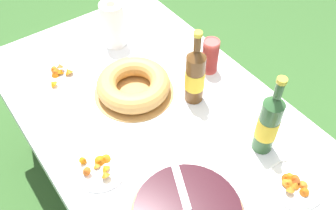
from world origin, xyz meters
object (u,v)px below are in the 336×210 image
object	(u,v)px
bundt_cake	(134,85)
cup_stack	(210,56)
cider_bottle_amber	(195,75)
cider_bottle_green	(268,123)
snack_plate_near	(55,76)
snack_plate_right	(100,166)
paper_towel_roll	(113,25)
snack_plate_left	(295,183)

from	to	relation	value
bundt_cake	cup_stack	bearing A→B (deg)	77.44
cider_bottle_amber	cup_stack	bearing A→B (deg)	120.03
cider_bottle_green	snack_plate_near	distance (m)	0.94
cider_bottle_amber	snack_plate_near	world-z (taller)	cider_bottle_amber
snack_plate_right	paper_towel_roll	bearing A→B (deg)	144.97
cup_stack	cider_bottle_green	world-z (taller)	cider_bottle_green
cider_bottle_green	snack_plate_left	bearing A→B (deg)	-8.65
snack_plate_left	snack_plate_near	bearing A→B (deg)	-155.92
cup_stack	snack_plate_near	xyz separation A→B (m)	(-0.36, -0.58, -0.07)
cider_bottle_green	snack_plate_right	size ratio (longest dim) A/B	1.73
cider_bottle_green	cider_bottle_amber	distance (m)	0.35
cider_bottle_green	snack_plate_right	xyz separation A→B (m)	(-0.27, -0.54, -0.12)
snack_plate_near	snack_plate_right	bearing A→B (deg)	-7.40
cup_stack	paper_towel_roll	bearing A→B (deg)	-149.40
snack_plate_near	snack_plate_left	xyz separation A→B (m)	(0.99, 0.44, 0.00)
bundt_cake	snack_plate_near	xyz separation A→B (m)	(-0.28, -0.23, -0.03)
cup_stack	cider_bottle_green	size ratio (longest dim) A/B	0.46
cider_bottle_amber	snack_plate_near	bearing A→B (deg)	-137.50
bundt_cake	snack_plate_left	distance (m)	0.73
cup_stack	snack_plate_right	world-z (taller)	cup_stack
cider_bottle_green	snack_plate_left	distance (m)	0.22
bundt_cake	snack_plate_left	world-z (taller)	bundt_cake
cider_bottle_amber	paper_towel_roll	size ratio (longest dim) A/B	1.55
cup_stack	snack_plate_left	distance (m)	0.65
cider_bottle_green	paper_towel_roll	bearing A→B (deg)	-171.37
paper_towel_roll	cider_bottle_green	bearing A→B (deg)	8.63
cider_bottle_amber	snack_plate_near	size ratio (longest dim) A/B	1.45
bundt_cake	cider_bottle_amber	distance (m)	0.27
snack_plate_right	cider_bottle_amber	bearing A→B (deg)	98.66
bundt_cake	cider_bottle_green	size ratio (longest dim) A/B	0.96
snack_plate_near	snack_plate_right	xyz separation A→B (m)	(0.53, -0.07, 0.00)
cider_bottle_amber	paper_towel_roll	bearing A→B (deg)	-171.18
snack_plate_near	cider_bottle_amber	bearing A→B (deg)	42.50
cup_stack	snack_plate_near	world-z (taller)	cup_stack
snack_plate_near	snack_plate_left	size ratio (longest dim) A/B	1.18
snack_plate_right	paper_towel_roll	size ratio (longest dim) A/B	0.93
snack_plate_near	paper_towel_roll	xyz separation A→B (m)	(-0.05, 0.34, 0.10)
snack_plate_left	snack_plate_right	xyz separation A→B (m)	(-0.46, -0.51, -0.00)
cup_stack	cider_bottle_green	bearing A→B (deg)	-14.53
snack_plate_left	cider_bottle_amber	bearing A→B (deg)	-177.54
snack_plate_right	paper_towel_roll	world-z (taller)	paper_towel_roll
bundt_cake	snack_plate_right	distance (m)	0.39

